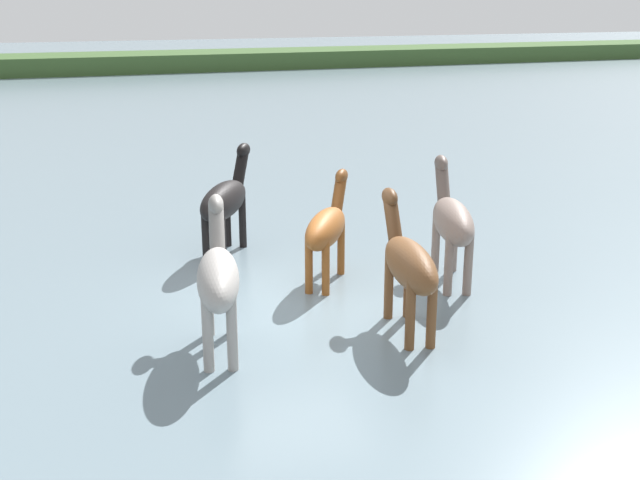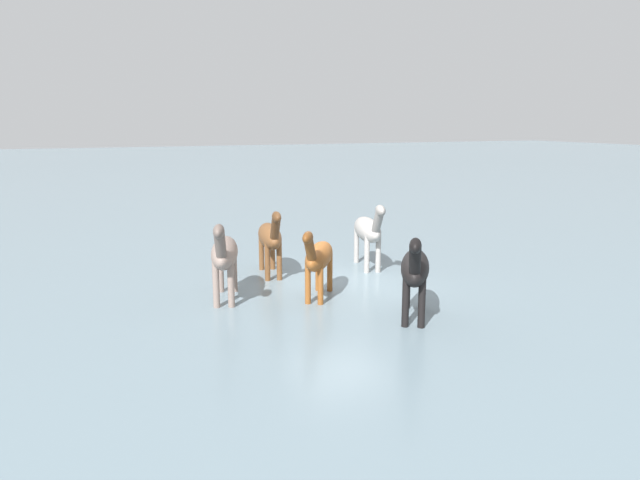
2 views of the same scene
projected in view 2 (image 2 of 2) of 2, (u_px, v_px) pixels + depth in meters
name	position (u px, v px, depth m)	size (l,w,h in m)	color
ground_plane	(338.00, 286.00, 15.02)	(172.41, 172.41, 0.00)	slate
horse_mid_herd	(415.00, 269.00, 12.34)	(1.77, 2.42, 2.04)	black
horse_rear_stallion	(270.00, 237.00, 15.86)	(0.91, 2.57, 1.98)	brown
horse_gray_outer	(224.00, 254.00, 13.64)	(1.22, 2.66, 2.08)	gray
horse_pinto_flank	(318.00, 257.00, 13.83)	(1.67, 2.17, 1.86)	brown
horse_lead	(368.00, 230.00, 16.68)	(1.03, 2.63, 2.03)	#9E9993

